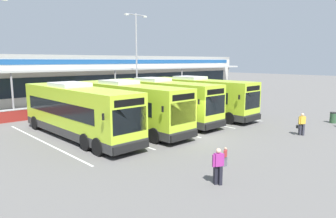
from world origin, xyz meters
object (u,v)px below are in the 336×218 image
(lamp_post_centre, at_px, (136,53))
(coach_bus_left_centre, at_px, (127,107))
(coach_bus_leftmost, at_px, (77,112))
(pedestrian_with_handbag, at_px, (302,124))
(pedestrian_in_dark_coat, at_px, (218,165))
(coach_bus_right_centre, at_px, (197,97))
(litter_bin, at_px, (333,118))
(coach_bus_centre, at_px, (160,101))
(pedestrian_child, at_px, (225,156))

(lamp_post_centre, bearing_deg, coach_bus_left_centre, -130.70)
(coach_bus_leftmost, xyz_separation_m, coach_bus_left_centre, (3.97, -0.27, 0.00))
(coach_bus_leftmost, height_order, pedestrian_with_handbag, coach_bus_leftmost)
(pedestrian_in_dark_coat, bearing_deg, coach_bus_right_centre, 44.21)
(coach_bus_leftmost, relative_size, coach_bus_right_centre, 1.00)
(coach_bus_left_centre, distance_m, litter_bin, 17.61)
(coach_bus_centre, relative_size, coach_bus_right_centre, 1.00)
(coach_bus_leftmost, xyz_separation_m, litter_bin, (18.22, -10.53, -1.32))
(coach_bus_left_centre, relative_size, lamp_post_centre, 1.11)
(coach_bus_leftmost, height_order, coach_bus_right_centre, same)
(lamp_post_centre, bearing_deg, coach_bus_leftmost, -140.99)
(coach_bus_left_centre, distance_m, coach_bus_right_centre, 8.51)
(coach_bus_leftmost, distance_m, lamp_post_centre, 18.40)
(coach_bus_centre, xyz_separation_m, pedestrian_in_dark_coat, (-7.57, -12.11, -0.91))
(coach_bus_leftmost, xyz_separation_m, lamp_post_centre, (13.87, 11.23, 4.50))
(coach_bus_right_centre, relative_size, pedestrian_with_handbag, 7.52)
(litter_bin, bearing_deg, lamp_post_centre, 101.31)
(coach_bus_centre, distance_m, coach_bus_right_centre, 4.44)
(coach_bus_right_centre, bearing_deg, pedestrian_child, -133.21)
(pedestrian_with_handbag, xyz_separation_m, litter_bin, (6.36, -0.03, -0.39))
(coach_bus_right_centre, bearing_deg, coach_bus_centre, 174.14)
(pedestrian_in_dark_coat, height_order, pedestrian_child, pedestrian_in_dark_coat)
(pedestrian_with_handbag, xyz_separation_m, pedestrian_in_dark_coat, (-11.37, -1.23, 0.02))
(coach_bus_leftmost, height_order, lamp_post_centre, lamp_post_centre)
(coach_bus_right_centre, xyz_separation_m, pedestrian_with_handbag, (-0.61, -10.43, -0.93))
(coach_bus_right_centre, distance_m, lamp_post_centre, 12.25)
(coach_bus_leftmost, height_order, litter_bin, coach_bus_leftmost)
(pedestrian_with_handbag, distance_m, pedestrian_in_dark_coat, 11.44)
(litter_bin, bearing_deg, pedestrian_with_handbag, 179.72)
(coach_bus_centre, bearing_deg, coach_bus_leftmost, -177.31)
(coach_bus_right_centre, distance_m, pedestrian_in_dark_coat, 16.74)
(coach_bus_leftmost, bearing_deg, pedestrian_in_dark_coat, -87.60)
(pedestrian_with_handbag, distance_m, pedestrian_child, 9.29)
(coach_bus_left_centre, relative_size, pedestrian_with_handbag, 7.52)
(coach_bus_leftmost, distance_m, coach_bus_left_centre, 3.98)
(lamp_post_centre, distance_m, litter_bin, 22.95)
(coach_bus_right_centre, height_order, pedestrian_child, coach_bus_right_centre)
(coach_bus_leftmost, distance_m, pedestrian_with_handbag, 15.87)
(coach_bus_left_centre, bearing_deg, pedestrian_in_dark_coat, -106.89)
(coach_bus_right_centre, distance_m, pedestrian_with_handbag, 10.49)
(pedestrian_with_handbag, bearing_deg, coach_bus_left_centre, 127.65)
(pedestrian_in_dark_coat, xyz_separation_m, litter_bin, (17.73, 1.20, -0.41))
(pedestrian_child, height_order, lamp_post_centre, lamp_post_centre)
(pedestrian_child, bearing_deg, pedestrian_with_handbag, 0.67)
(coach_bus_centre, height_order, litter_bin, coach_bus_centre)
(coach_bus_right_centre, xyz_separation_m, lamp_post_centre, (1.39, 11.31, 4.50))
(litter_bin, bearing_deg, coach_bus_leftmost, 149.97)
(coach_bus_left_centre, bearing_deg, coach_bus_right_centre, 1.32)
(coach_bus_left_centre, distance_m, pedestrian_with_handbag, 12.95)
(coach_bus_centre, xyz_separation_m, pedestrian_child, (-5.48, -10.99, -1.24))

